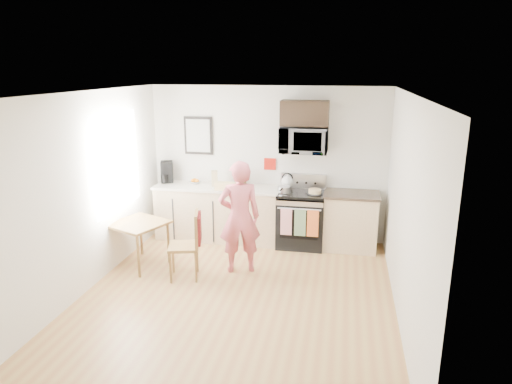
% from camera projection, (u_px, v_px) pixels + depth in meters
% --- Properties ---
extents(floor, '(4.60, 4.60, 0.00)m').
position_uv_depth(floor, '(236.00, 297.00, 5.92)').
color(floor, '#A66F40').
rests_on(floor, ground).
extents(back_wall, '(4.00, 0.04, 2.60)m').
position_uv_depth(back_wall, '(267.00, 164.00, 7.75)').
color(back_wall, silver).
rests_on(back_wall, floor).
extents(front_wall, '(4.00, 0.04, 2.60)m').
position_uv_depth(front_wall, '(162.00, 288.00, 3.40)').
color(front_wall, silver).
rests_on(front_wall, floor).
extents(left_wall, '(0.04, 4.60, 2.60)m').
position_uv_depth(left_wall, '(86.00, 193.00, 5.95)').
color(left_wall, silver).
rests_on(left_wall, floor).
extents(right_wall, '(0.04, 4.60, 2.60)m').
position_uv_depth(right_wall, '(405.00, 211.00, 5.20)').
color(right_wall, silver).
rests_on(right_wall, floor).
extents(ceiling, '(4.00, 4.60, 0.04)m').
position_uv_depth(ceiling, '(234.00, 93.00, 5.23)').
color(ceiling, silver).
rests_on(ceiling, back_wall).
extents(window, '(0.06, 1.40, 1.50)m').
position_uv_depth(window, '(117.00, 162.00, 6.63)').
color(window, silver).
rests_on(window, left_wall).
extents(cabinet_left, '(2.10, 0.60, 0.90)m').
position_uv_depth(cabinet_left, '(218.00, 214.00, 7.84)').
color(cabinet_left, tan).
rests_on(cabinet_left, floor).
extents(countertop_left, '(2.14, 0.64, 0.04)m').
position_uv_depth(countertop_left, '(217.00, 187.00, 7.72)').
color(countertop_left, white).
rests_on(countertop_left, cabinet_left).
extents(cabinet_right, '(0.84, 0.60, 0.90)m').
position_uv_depth(cabinet_right, '(350.00, 222.00, 7.42)').
color(cabinet_right, tan).
rests_on(cabinet_right, floor).
extents(countertop_right, '(0.88, 0.64, 0.04)m').
position_uv_depth(countertop_right, '(352.00, 194.00, 7.30)').
color(countertop_right, black).
rests_on(countertop_right, cabinet_right).
extents(range, '(0.76, 0.70, 1.16)m').
position_uv_depth(range, '(301.00, 220.00, 7.55)').
color(range, black).
rests_on(range, floor).
extents(microwave, '(0.76, 0.51, 0.42)m').
position_uv_depth(microwave, '(304.00, 140.00, 7.30)').
color(microwave, '#B5B5BA').
rests_on(microwave, back_wall).
extents(upper_cabinet, '(0.76, 0.35, 0.40)m').
position_uv_depth(upper_cabinet, '(305.00, 113.00, 7.23)').
color(upper_cabinet, black).
rests_on(upper_cabinet, back_wall).
extents(wall_art, '(0.50, 0.04, 0.65)m').
position_uv_depth(wall_art, '(198.00, 136.00, 7.83)').
color(wall_art, black).
rests_on(wall_art, back_wall).
extents(wall_trivet, '(0.20, 0.02, 0.20)m').
position_uv_depth(wall_trivet, '(270.00, 164.00, 7.73)').
color(wall_trivet, '#A1170D').
rests_on(wall_trivet, back_wall).
extents(person, '(0.70, 0.57, 1.64)m').
position_uv_depth(person, '(240.00, 217.00, 6.49)').
color(person, '#BE3448').
rests_on(person, floor).
extents(dining_table, '(0.82, 0.82, 0.68)m').
position_uv_depth(dining_table, '(139.00, 227.00, 6.73)').
color(dining_table, brown).
rests_on(dining_table, floor).
extents(chair, '(0.54, 0.50, 0.97)m').
position_uv_depth(chair, '(193.00, 236.00, 6.33)').
color(chair, brown).
rests_on(chair, floor).
extents(knife_block, '(0.18, 0.19, 0.25)m').
position_uv_depth(knife_block, '(242.00, 179.00, 7.67)').
color(knife_block, brown).
rests_on(knife_block, countertop_left).
extents(utensil_crock, '(0.12, 0.12, 0.36)m').
position_uv_depth(utensil_crock, '(238.00, 176.00, 7.82)').
color(utensil_crock, '#A1170D').
rests_on(utensil_crock, countertop_left).
extents(fruit_bowl, '(0.25, 0.25, 0.09)m').
position_uv_depth(fruit_bowl, '(195.00, 182.00, 7.87)').
color(fruit_bowl, silver).
rests_on(fruit_bowl, countertop_left).
extents(milk_carton, '(0.12, 0.12, 0.26)m').
position_uv_depth(milk_carton, '(215.00, 178.00, 7.70)').
color(milk_carton, tan).
rests_on(milk_carton, countertop_left).
extents(coffee_maker, '(0.28, 0.33, 0.36)m').
position_uv_depth(coffee_maker, '(167.00, 172.00, 7.96)').
color(coffee_maker, black).
rests_on(coffee_maker, countertop_left).
extents(bread_bag, '(0.34, 0.17, 0.12)m').
position_uv_depth(bread_bag, '(225.00, 186.00, 7.48)').
color(bread_bag, tan).
rests_on(bread_bag, countertop_left).
extents(cake, '(0.24, 0.24, 0.08)m').
position_uv_depth(cake, '(315.00, 192.00, 7.29)').
color(cake, black).
rests_on(cake, range).
extents(kettle, '(0.21, 0.21, 0.27)m').
position_uv_depth(kettle, '(287.00, 182.00, 7.62)').
color(kettle, silver).
rests_on(kettle, range).
extents(pot, '(0.21, 0.35, 0.10)m').
position_uv_depth(pot, '(284.00, 189.00, 7.37)').
color(pot, '#B5B5BA').
rests_on(pot, range).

